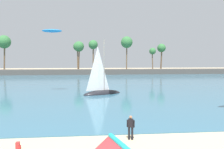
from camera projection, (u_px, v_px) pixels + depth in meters
The scene contains 6 objects.
sea at pixel (85, 77), 70.77m from camera, with size 220.00×107.73×0.06m, color #386B84.
palm_headland at pixel (76, 65), 84.08m from camera, with size 104.48×7.14×13.39m.
person_at_waterline at pixel (131, 127), 16.57m from camera, with size 0.52×0.31×1.67m.
backpack_by_trailer at pixel (18, 146), 14.86m from camera, with size 0.27×0.30×0.44m.
sailboat_near_shore at pixel (101, 89), 37.38m from camera, with size 6.48×4.29×9.08m.
kite_aloft_low_near_shore at pixel (52, 31), 38.46m from camera, with size 3.12×1.06×0.44m, color #237FD1.
Camera 1 is at (0.59, -10.92, 5.54)m, focal length 39.07 mm.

